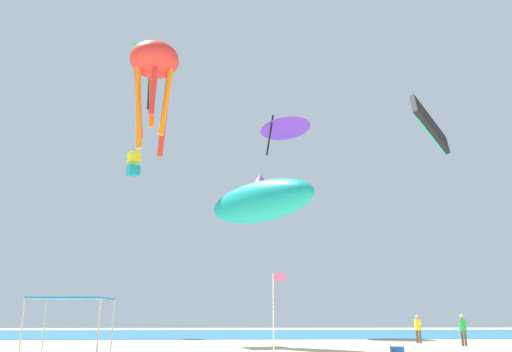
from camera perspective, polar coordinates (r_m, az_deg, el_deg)
name	(u,v)px	position (r m, az deg, el deg)	size (l,w,h in m)	color
ocean_strip	(254,333)	(52.14, -0.23, -16.59)	(110.00, 25.73, 0.03)	#1E6B93
canopy_tent	(72,301)	(23.74, -19.18, -12.58)	(2.97, 2.63, 2.39)	#B2B2B7
person_near_tent	(463,327)	(33.28, 21.37, -14.93)	(0.41, 0.46, 1.73)	brown
person_leftmost	(418,327)	(35.73, 17.03, -15.24)	(0.40, 0.44, 1.69)	brown
banner_flag	(275,305)	(23.97, 2.05, -13.69)	(0.61, 0.06, 3.51)	silver
cooler_box	(397,350)	(25.87, 14.95, -17.62)	(0.57, 0.37, 0.35)	blue
kite_inflatable_teal	(260,201)	(30.34, 0.45, -2.73)	(6.96, 7.65, 2.89)	teal
kite_diamond_green	(150,62)	(41.47, -11.30, 11.90)	(3.49, 3.56, 4.44)	green
kite_parafoil_black	(430,126)	(26.52, 18.25, 5.16)	(2.60, 2.98, 2.27)	black
kite_delta_purple	(285,125)	(47.88, 3.12, 5.52)	(6.44, 6.44, 4.00)	purple
kite_octopus_red	(154,65)	(24.86, -10.90, 11.60)	(2.58, 2.58, 5.22)	red
kite_box_yellow	(134,164)	(47.07, -13.03, 1.27)	(1.29, 1.28, 2.00)	yellow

